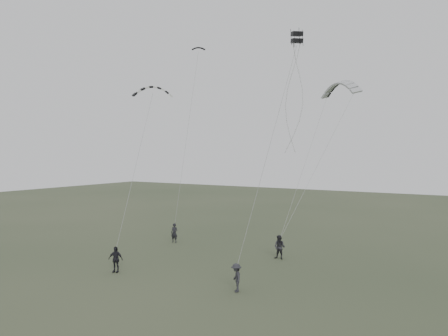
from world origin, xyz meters
The scene contains 9 objects.
ground centered at (0.00, 0.00, 0.00)m, with size 140.00×140.00×0.00m, color #37432C.
flyer_left centered at (-6.09, 7.53, 0.89)m, with size 0.65×0.42×1.77m, color black.
flyer_right centered at (4.84, 6.77, 0.93)m, with size 0.91×0.71×1.86m, color #232328.
flyer_center centered at (-3.37, -2.59, 0.90)m, with size 1.05×0.44×1.80m, color black.
flyer_far centered at (5.92, -1.94, 0.85)m, with size 1.10×0.63×1.70m, color #26262B.
kite_dark_small centered at (-6.04, 11.43, 18.67)m, with size 1.32×0.40×0.46m, color black, non-canonical shape.
kite_pale_large centered at (6.67, 16.31, 14.87)m, with size 4.53×1.02×1.82m, color #A9ABAF, non-canonical shape.
kite_striped centered at (-5.33, 3.74, 13.77)m, with size 3.35×0.84×1.28m, color black, non-canonical shape.
kite_box centered at (8.09, 1.99, 15.64)m, with size 0.65×0.65×0.72m, color black, non-canonical shape.
Camera 1 is at (18.68, -24.32, 8.30)m, focal length 35.00 mm.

